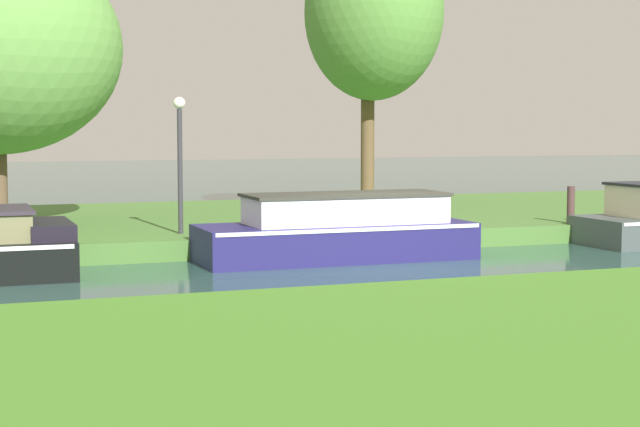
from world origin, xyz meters
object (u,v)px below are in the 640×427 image
at_px(mooring_post_near, 571,205).
at_px(navy_barge, 339,231).
at_px(willow_tree_centre, 373,13).
at_px(lamp_post, 180,147).

bearing_deg(mooring_post_near, navy_barge, -168.94).
bearing_deg(willow_tree_centre, mooring_post_near, -70.64).
bearing_deg(willow_tree_centre, navy_barge, -117.89).
xyz_separation_m(navy_barge, willow_tree_centre, (3.86, 7.29, 5.01)).
relative_size(navy_barge, willow_tree_centre, 0.70).
bearing_deg(lamp_post, mooring_post_near, -5.51).
bearing_deg(navy_barge, willow_tree_centre, 62.11).
relative_size(navy_barge, lamp_post, 1.94).
distance_m(lamp_post, mooring_post_near, 8.75).
distance_m(navy_barge, lamp_post, 3.65).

